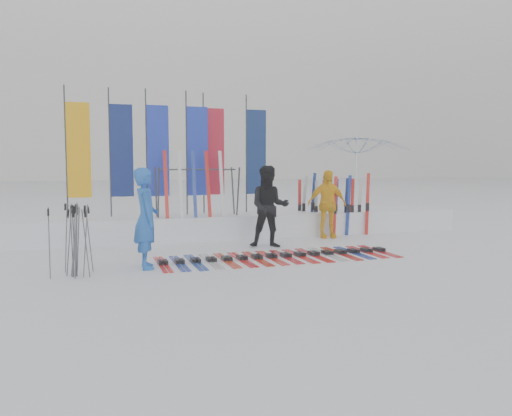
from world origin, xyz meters
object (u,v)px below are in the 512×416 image
object	(u,v)px
person_blue	(146,218)
person_black	(269,207)
tent_canopy	(357,178)
person_yellow	(327,204)
ski_rack	(197,185)
ski_row	(279,256)

from	to	relation	value
person_blue	person_black	distance (m)	3.30
person_black	tent_canopy	bearing A→B (deg)	58.68
person_blue	tent_canopy	distance (m)	8.95
person_yellow	ski_rack	size ratio (longest dim) A/B	0.87
tent_canopy	ski_row	world-z (taller)	tent_canopy
person_blue	tent_canopy	bearing A→B (deg)	-55.25
person_blue	tent_canopy	size ratio (longest dim) A/B	0.56
ski_row	ski_rack	distance (m)	3.42
tent_canopy	ski_row	distance (m)	6.91
tent_canopy	ski_row	size ratio (longest dim) A/B	0.67
person_yellow	ski_rack	bearing A→B (deg)	174.98
person_yellow	ski_row	bearing A→B (deg)	-127.28
person_blue	person_black	bearing A→B (deg)	-63.27
person_yellow	ski_row	xyz separation A→B (m)	(-2.20, -2.27, -0.85)
person_blue	person_black	world-z (taller)	person_black
ski_row	person_black	bearing A→B (deg)	78.89
person_black	ski_rack	bearing A→B (deg)	147.15
person_black	ski_row	distance (m)	1.60
person_yellow	person_black	bearing A→B (deg)	-146.49
person_blue	tent_canopy	world-z (taller)	tent_canopy
person_yellow	ski_row	world-z (taller)	person_yellow
person_yellow	tent_canopy	size ratio (longest dim) A/B	0.54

